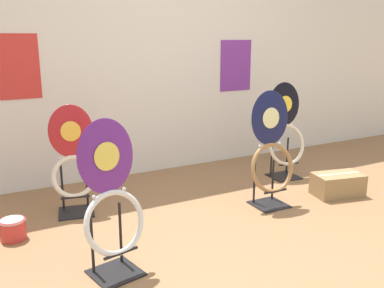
{
  "coord_description": "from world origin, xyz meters",
  "views": [
    {
      "loc": [
        -1.8,
        -1.92,
        1.41
      ],
      "look_at": [
        -0.2,
        1.07,
        0.55
      ],
      "focal_mm": 40.0,
      "sensor_mm": 36.0,
      "label": 1
    }
  ],
  "objects_px": {
    "toilet_seat_display_purple_note": "(112,206)",
    "paint_can": "(13,229)",
    "storage_box": "(338,185)",
    "toilet_seat_display_navy_moon": "(271,154)",
    "toilet_seat_display_crimson_swirl": "(73,161)",
    "toilet_seat_display_jazz_black": "(286,133)"
  },
  "relations": [
    {
      "from": "paint_can",
      "to": "storage_box",
      "type": "height_order",
      "value": "storage_box"
    },
    {
      "from": "toilet_seat_display_navy_moon",
      "to": "paint_can",
      "type": "bearing_deg",
      "value": 169.96
    },
    {
      "from": "toilet_seat_display_jazz_black",
      "to": "toilet_seat_display_crimson_swirl",
      "type": "xyz_separation_m",
      "value": [
        -2.1,
        0.09,
        -0.03
      ]
    },
    {
      "from": "toilet_seat_display_jazz_black",
      "to": "toilet_seat_display_purple_note",
      "type": "bearing_deg",
      "value": -155.56
    },
    {
      "from": "toilet_seat_display_jazz_black",
      "to": "toilet_seat_display_purple_note",
      "type": "distance_m",
      "value": 2.33
    },
    {
      "from": "toilet_seat_display_purple_note",
      "to": "paint_can",
      "type": "relative_size",
      "value": 5.23
    },
    {
      "from": "toilet_seat_display_purple_note",
      "to": "paint_can",
      "type": "distance_m",
      "value": 0.99
    },
    {
      "from": "toilet_seat_display_navy_moon",
      "to": "toilet_seat_display_crimson_swirl",
      "type": "distance_m",
      "value": 1.62
    },
    {
      "from": "toilet_seat_display_crimson_swirl",
      "to": "paint_can",
      "type": "xyz_separation_m",
      "value": [
        -0.51,
        -0.27,
        -0.36
      ]
    },
    {
      "from": "toilet_seat_display_jazz_black",
      "to": "storage_box",
      "type": "bearing_deg",
      "value": -82.05
    },
    {
      "from": "paint_can",
      "to": "storage_box",
      "type": "distance_m",
      "value": 2.74
    },
    {
      "from": "toilet_seat_display_navy_moon",
      "to": "storage_box",
      "type": "relative_size",
      "value": 2.05
    },
    {
      "from": "toilet_seat_display_navy_moon",
      "to": "storage_box",
      "type": "distance_m",
      "value": 0.79
    },
    {
      "from": "paint_can",
      "to": "storage_box",
      "type": "xyz_separation_m",
      "value": [
        2.7,
        -0.46,
        0.02
      ]
    },
    {
      "from": "toilet_seat_display_jazz_black",
      "to": "paint_can",
      "type": "height_order",
      "value": "toilet_seat_display_jazz_black"
    },
    {
      "from": "paint_can",
      "to": "toilet_seat_display_navy_moon",
      "type": "bearing_deg",
      "value": -10.04
    },
    {
      "from": "toilet_seat_display_navy_moon",
      "to": "toilet_seat_display_jazz_black",
      "type": "bearing_deg",
      "value": 41.53
    },
    {
      "from": "toilet_seat_display_jazz_black",
      "to": "toilet_seat_display_navy_moon",
      "type": "relative_size",
      "value": 0.98
    },
    {
      "from": "toilet_seat_display_jazz_black",
      "to": "paint_can",
      "type": "distance_m",
      "value": 2.64
    },
    {
      "from": "toilet_seat_display_purple_note",
      "to": "toilet_seat_display_crimson_swirl",
      "type": "height_order",
      "value": "toilet_seat_display_purple_note"
    },
    {
      "from": "toilet_seat_display_crimson_swirl",
      "to": "storage_box",
      "type": "xyz_separation_m",
      "value": [
        2.19,
        -0.73,
        -0.34
      ]
    },
    {
      "from": "paint_can",
      "to": "storage_box",
      "type": "bearing_deg",
      "value": -9.62
    }
  ]
}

